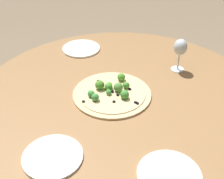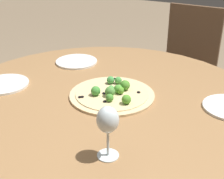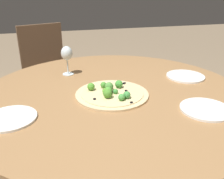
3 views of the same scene
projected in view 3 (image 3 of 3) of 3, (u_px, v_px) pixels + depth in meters
The scene contains 7 objects.
dining_table at pixel (114, 101), 1.29m from camera, with size 1.37×1.37×0.73m.
chair at pixel (48, 76), 2.19m from camera, with size 0.50×0.50×0.92m.
pizza at pixel (112, 93), 1.22m from camera, with size 0.36×0.36×0.06m.
wine_glass at pixel (67, 54), 1.46m from camera, with size 0.07×0.07×0.17m.
plate_near at pixel (10, 118), 1.01m from camera, with size 0.21×0.21×0.01m.
plate_far at pixel (185, 76), 1.46m from camera, with size 0.22×0.22×0.01m.
plate_side at pixel (206, 109), 1.08m from camera, with size 0.22×0.22×0.01m.
Camera 3 is at (0.30, 1.12, 1.24)m, focal length 40.00 mm.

